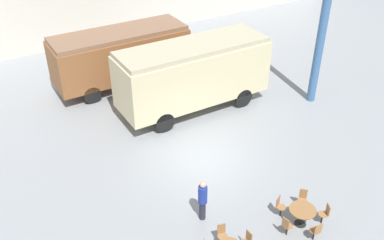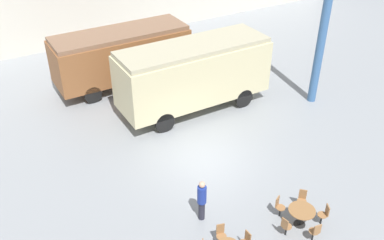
# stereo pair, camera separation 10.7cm
# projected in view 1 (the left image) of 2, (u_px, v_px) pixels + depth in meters

# --- Properties ---
(ground_plane) EXTENTS (80.00, 80.00, 0.00)m
(ground_plane) POSITION_uv_depth(u_px,v_px,m) (207.00, 159.00, 19.04)
(ground_plane) COLOR gray
(passenger_coach_wooden) EXTENTS (7.63, 2.64, 3.23)m
(passenger_coach_wooden) POSITION_uv_depth(u_px,v_px,m) (121.00, 54.00, 24.10)
(passenger_coach_wooden) COLOR brown
(passenger_coach_wooden) RESTS_ON ground_plane
(passenger_coach_vintage) EXTENTS (7.84, 2.68, 3.60)m
(passenger_coach_vintage) POSITION_uv_depth(u_px,v_px,m) (193.00, 72.00, 21.69)
(passenger_coach_vintage) COLOR beige
(passenger_coach_vintage) RESTS_ON ground_plane
(cafe_table_far) EXTENTS (0.98, 0.98, 0.73)m
(cafe_table_far) POSITION_uv_depth(u_px,v_px,m) (302.00, 212.00, 15.46)
(cafe_table_far) COLOR black
(cafe_table_far) RESTS_ON ground_plane
(cafe_chair_0) EXTENTS (0.36, 0.36, 0.87)m
(cafe_chair_0) POSITION_uv_depth(u_px,v_px,m) (247.00, 240.00, 14.46)
(cafe_chair_0) COLOR black
(cafe_chair_0) RESTS_ON ground_plane
(cafe_chair_1) EXTENTS (0.37, 0.39, 0.87)m
(cafe_chair_1) POSITION_uv_depth(u_px,v_px,m) (222.00, 233.00, 14.73)
(cafe_chair_1) COLOR black
(cafe_chair_1) RESTS_ON ground_plane
(cafe_chair_8) EXTENTS (0.40, 0.39, 0.87)m
(cafe_chair_8) POSITION_uv_depth(u_px,v_px,m) (325.00, 213.00, 15.56)
(cafe_chair_8) COLOR black
(cafe_chair_8) RESTS_ON ground_plane
(cafe_chair_9) EXTENTS (0.40, 0.40, 0.87)m
(cafe_chair_9) POSITION_uv_depth(u_px,v_px,m) (303.00, 198.00, 16.21)
(cafe_chair_9) COLOR black
(cafe_chair_9) RESTS_ON ground_plane
(cafe_chair_10) EXTENTS (0.39, 0.40, 0.87)m
(cafe_chair_10) POSITION_uv_depth(u_px,v_px,m) (280.00, 205.00, 15.89)
(cafe_chair_10) COLOR black
(cafe_chair_10) RESTS_ON ground_plane
(cafe_chair_11) EXTENTS (0.37, 0.36, 0.87)m
(cafe_chair_11) POSITION_uv_depth(u_px,v_px,m) (287.00, 225.00, 15.04)
(cafe_chair_11) COLOR black
(cafe_chair_11) RESTS_ON ground_plane
(cafe_chair_12) EXTENTS (0.36, 0.37, 0.87)m
(cafe_chair_12) POSITION_uv_depth(u_px,v_px,m) (316.00, 231.00, 14.83)
(cafe_chair_12) COLOR black
(cafe_chair_12) RESTS_ON ground_plane
(visitor_person) EXTENTS (0.34, 0.34, 1.77)m
(visitor_person) POSITION_uv_depth(u_px,v_px,m) (203.00, 199.00, 15.51)
(visitor_person) COLOR #262633
(visitor_person) RESTS_ON ground_plane
(support_pillar) EXTENTS (0.44, 0.44, 8.00)m
(support_pillar) POSITION_uv_depth(u_px,v_px,m) (322.00, 30.00, 21.39)
(support_pillar) COLOR #386093
(support_pillar) RESTS_ON ground_plane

